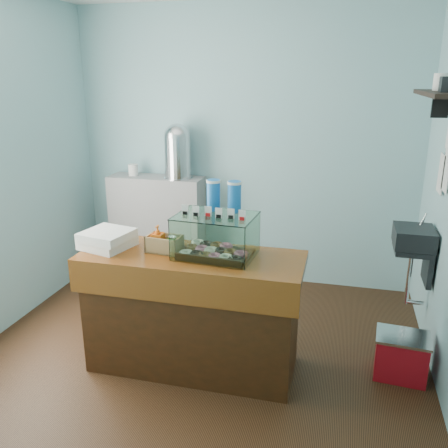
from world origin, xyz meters
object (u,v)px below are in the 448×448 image
(counter, at_px, (192,311))
(red_cooler, at_px, (401,356))
(display_case, at_px, (217,233))
(coffee_urn, at_px, (178,150))

(counter, height_order, red_cooler, counter)
(display_case, xyz_separation_m, coffee_urn, (-0.81, 1.50, 0.33))
(display_case, xyz_separation_m, red_cooler, (1.34, 0.18, -0.89))
(counter, xyz_separation_m, display_case, (0.17, 0.06, 0.60))
(coffee_urn, bearing_deg, counter, -67.64)
(coffee_urn, bearing_deg, red_cooler, -31.46)
(display_case, distance_m, coffee_urn, 1.74)
(counter, distance_m, display_case, 0.63)
(red_cooler, bearing_deg, counter, -165.90)
(counter, bearing_deg, coffee_urn, 112.36)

